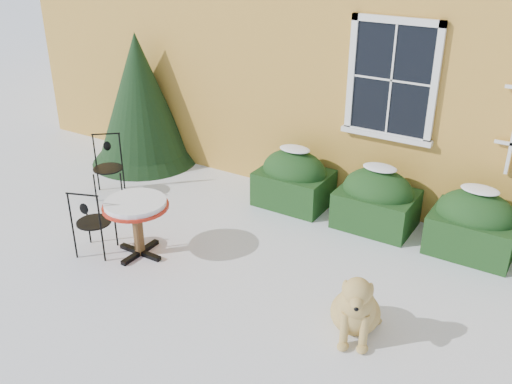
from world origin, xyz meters
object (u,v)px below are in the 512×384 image
Objects in this scene: bistro_table at (136,210)px; dog at (356,309)px; patio_chair_near at (92,222)px; patio_chair_far at (108,166)px; evergreen_shrub at (141,112)px.

bistro_table is 2.98m from dog.
patio_chair_near is 1.00× the size of dog.
bistro_table is 1.97m from patio_chair_far.
dog is at bearing 163.83° from patio_chair_near.
patio_chair_far reaches higher than patio_chair_near.
patio_chair_far is at bearing 145.58° from bistro_table.
evergreen_shrub is 3.21m from bistro_table.
patio_chair_near reaches higher than dog.
bistro_table is at bearing 159.29° from dog.
evergreen_shrub reaches higher than dog.
dog is at bearing -0.28° from bistro_table.
patio_chair_far is 4.72m from dog.
evergreen_shrub is at bearing 69.66° from patio_chair_far.
bistro_table is at bearing -49.35° from evergreen_shrub.
patio_chair_far is at bearing 145.78° from dog.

